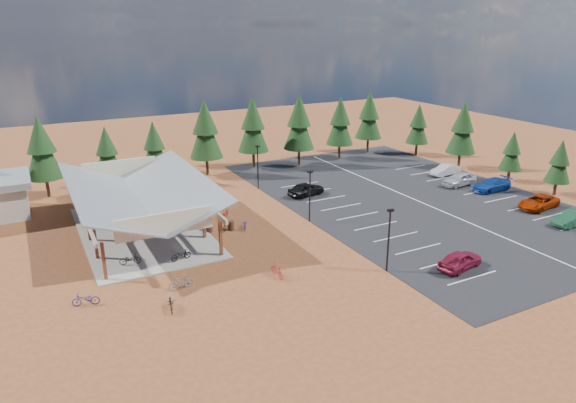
{
  "coord_description": "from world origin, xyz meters",
  "views": [
    {
      "loc": [
        -18.53,
        -38.29,
        18.2
      ],
      "look_at": [
        3.67,
        3.97,
        1.68
      ],
      "focal_mm": 32.0,
      "sensor_mm": 36.0,
      "label": 1
    }
  ],
  "objects": [
    {
      "name": "car_4",
      "position": [
        8.65,
        9.08,
        0.79
      ],
      "size": [
        4.65,
        2.58,
        1.49
      ],
      "primitive_type": "imported",
      "rotation": [
        0.0,
        0.0,
        1.77
      ],
      "color": "black",
      "rests_on": "asphalt_lot"
    },
    {
      "name": "car_0",
      "position": [
        10.32,
        -12.34,
        0.76
      ],
      "size": [
        4.45,
        2.49,
        1.43
      ],
      "primitive_type": "imported",
      "rotation": [
        0.0,
        0.0,
        1.77
      ],
      "color": "maroon",
      "rests_on": "asphalt_lot"
    },
    {
      "name": "bike_15",
      "position": [
        -1.95,
        6.69,
        0.54
      ],
      "size": [
        1.57,
        1.66,
        1.07
      ],
      "primitive_type": "imported",
      "rotation": [
        0.0,
        0.0,
        2.41
      ],
      "color": "maroon",
      "rests_on": "ground"
    },
    {
      "name": "car_7",
      "position": [
        28.41,
        0.61,
        0.75
      ],
      "size": [
        4.94,
        2.05,
        1.43
      ],
      "primitive_type": "imported",
      "rotation": [
        0.0,
        0.0,
        -1.56
      ],
      "color": "navy",
      "rests_on": "asphalt_lot"
    },
    {
      "name": "bike_pavilion",
      "position": [
        -10.0,
        7.0,
        3.82
      ],
      "size": [
        11.65,
        19.4,
        4.97
      ],
      "color": "#5C2D1A",
      "rests_on": "concrete_pad"
    },
    {
      "name": "pine_1",
      "position": [
        -16.92,
        22.09,
        5.56
      ],
      "size": [
        3.91,
        3.91,
        9.11
      ],
      "color": "#382314",
      "rests_on": "ground"
    },
    {
      "name": "pine_3",
      "position": [
        -4.9,
        21.72,
        4.61
      ],
      "size": [
        3.24,
        3.24,
        7.56
      ],
      "color": "#382314",
      "rests_on": "ground"
    },
    {
      "name": "bike_16",
      "position": [
        -2.87,
        3.53,
        0.44
      ],
      "size": [
        1.77,
        1.18,
        0.88
      ],
      "primitive_type": "imported",
      "rotation": [
        0.0,
        0.0,
        5.11
      ],
      "color": "black",
      "rests_on": "ground"
    },
    {
      "name": "bike_0",
      "position": [
        -12.45,
        0.29,
        0.54
      ],
      "size": [
        1.77,
        0.95,
        0.88
      ],
      "primitive_type": "imported",
      "rotation": [
        0.0,
        0.0,
        1.34
      ],
      "color": "black",
      "rests_on": "concrete_pad"
    },
    {
      "name": "concrete_pad",
      "position": [
        -10.0,
        7.0,
        0.05
      ],
      "size": [
        10.6,
        18.6,
        0.1
      ],
      "primitive_type": "cube",
      "color": "gray",
      "rests_on": "ground"
    },
    {
      "name": "bike_3",
      "position": [
        -13.23,
        12.52,
        0.55
      ],
      "size": [
        1.54,
        0.67,
        0.89
      ],
      "primitive_type": "imported",
      "rotation": [
        0.0,
        0.0,
        1.4
      ],
      "color": "maroon",
      "rests_on": "concrete_pad"
    },
    {
      "name": "pine_11",
      "position": [
        33.3,
        2.44,
        3.8
      ],
      "size": [
        2.67,
        2.67,
        6.23
      ],
      "color": "#382314",
      "rests_on": "ground"
    },
    {
      "name": "bike_14",
      "position": [
        -1.29,
        3.18,
        0.44
      ],
      "size": [
        1.2,
        1.77,
        0.88
      ],
      "primitive_type": "imported",
      "rotation": [
        0.0,
        0.0,
        -0.41
      ],
      "color": "navy",
      "rests_on": "ground"
    },
    {
      "name": "bike_7",
      "position": [
        -6.5,
        14.56,
        0.66
      ],
      "size": [
        1.91,
        1.12,
        1.11
      ],
      "primitive_type": "imported",
      "rotation": [
        0.0,
        0.0,
        1.92
      ],
      "color": "maroon",
      "rests_on": "concrete_pad"
    },
    {
      "name": "lamp_post_1",
      "position": [
        5.0,
        2.0,
        2.98
      ],
      "size": [
        0.5,
        0.25,
        5.14
      ],
      "color": "black",
      "rests_on": "ground"
    },
    {
      "name": "bike_11",
      "position": [
        -2.99,
        -6.91,
        0.54
      ],
      "size": [
        0.59,
        1.81,
        1.08
      ],
      "primitive_type": "imported",
      "rotation": [
        0.0,
        0.0,
        0.05
      ],
      "color": "maroon",
      "rests_on": "ground"
    },
    {
      "name": "asphalt_lot",
      "position": [
        18.5,
        3.0,
        0.02
      ],
      "size": [
        27.0,
        44.0,
        0.04
      ],
      "primitive_type": "cube",
      "color": "black",
      "rests_on": "ground"
    },
    {
      "name": "bike_13",
      "position": [
        -9.97,
        -5.37,
        0.56
      ],
      "size": [
        1.87,
        0.62,
        1.11
      ],
      "primitive_type": "imported",
      "rotation": [
        0.0,
        0.0,
        4.77
      ],
      "color": "gray",
      "rests_on": "ground"
    },
    {
      "name": "pine_13",
      "position": [
        32.33,
        18.04,
        4.59
      ],
      "size": [
        3.23,
        3.23,
        7.52
      ],
      "color": "#382314",
      "rests_on": "ground"
    },
    {
      "name": "pine_4",
      "position": [
        1.64,
        22.17,
        5.89
      ],
      "size": [
        4.14,
        4.14,
        9.63
      ],
      "color": "#382314",
      "rests_on": "ground"
    },
    {
      "name": "pine_7",
      "position": [
        21.13,
        21.5,
        5.39
      ],
      "size": [
        3.79,
        3.79,
        8.83
      ],
      "color": "#382314",
      "rests_on": "ground"
    },
    {
      "name": "pine_12",
      "position": [
        32.44,
        9.75,
        5.41
      ],
      "size": [
        3.8,
        3.8,
        8.86
      ],
      "color": "#382314",
      "rests_on": "ground"
    },
    {
      "name": "car_8",
      "position": [
        26.6,
        3.88,
        0.82
      ],
      "size": [
        4.74,
        2.23,
        1.57
      ],
      "primitive_type": "imported",
      "rotation": [
        0.0,
        0.0,
        -1.49
      ],
      "color": "#A5A8AD",
      "rests_on": "asphalt_lot"
    },
    {
      "name": "pine_6",
      "position": [
        14.29,
        21.02,
        5.89
      ],
      "size": [
        4.14,
        4.14,
        9.65
      ],
      "color": "#382314",
      "rests_on": "ground"
    },
    {
      "name": "lamp_post_2",
      "position": [
        5.0,
        14.0,
        2.98
      ],
      "size": [
        0.5,
        0.25,
        5.14
      ],
      "color": "black",
      "rests_on": "ground"
    },
    {
      "name": "bike_2",
      "position": [
        -11.23,
        9.17,
        0.54
      ],
      "size": [
        1.76,
        0.93,
        0.88
      ],
      "primitive_type": "imported",
      "rotation": [
        0.0,
        0.0,
        1.35
      ],
      "color": "navy",
      "rests_on": "concrete_pad"
    },
    {
      "name": "bike_4",
      "position": [
        -8.64,
        -0.8,
        0.54
      ],
      "size": [
        1.76,
        0.82,
        0.89
      ],
      "primitive_type": "imported",
      "rotation": [
        0.0,
        0.0,
        1.71
      ],
      "color": "black",
      "rests_on": "concrete_pad"
    },
    {
      "name": "bike_8",
      "position": [
        -11.41,
        -7.81,
        0.48
      ],
      "size": [
        0.96,
        1.9,
        0.95
      ],
      "primitive_type": "imported",
      "rotation": [
        0.0,
        0.0,
        -0.19
      ],
      "color": "black",
      "rests_on": "ground"
    },
    {
      "name": "bike_6",
      "position": [
        -7.0,
        10.41,
        0.5
      ],
      "size": [
        1.56,
        0.63,
        0.8
      ],
      "primitive_type": "imported",
      "rotation": [
        0.0,
        0.0,
        1.63
      ],
      "color": "#26359F",
      "rests_on": "concrete_pad"
    },
    {
      "name": "pine_5",
      "position": [
        8.35,
        22.76,
        5.76
      ],
      "size": [
        4.05,
        4.05,
        9.43
      ],
      "color": "#382314",
      "rests_on": "ground"
    },
    {
      "name": "trash_bin_0",
      "position": [
        -2.58,
        3.47,
        0.45
      ],
      "size": [
        0.6,
        0.6,
        0.9
      ],
      "primitive_type": "cylinder",
      "color": "#402216",
      "rests_on": "ground"
    },
    {
      "name": "car_5",
      "position": [
        26.64,
        -10.59,
        0.75
      ],
      "size": [
        4.29,
        1.51,
        1.41
      ],
      "primitive_type": "imported",
      "rotation": [
        0.0,
        0.0,
        -1.57
      ],
      "color": "#1D5132",
      "rests_on": "asphalt_lot"
    },
    {
      "name": "bike_5",
      "position": [
        -8.98,
        5.14,
        0.64
      ],
      "size": [
        1.86,
        1.01,
        1.08
      ],
      "primitive_type": "imported",
      "rotation": [
        0.0,
        0.0,
        1.27
      ],
      "color": "gray",
      "rests_on": "concrete_pad"
    },
    {
      "name": "car_6",
      "position": [
        27.95,
        -5.88,
        0.73
      ],
      "size": [
        5.18,
        2.88,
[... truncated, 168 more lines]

